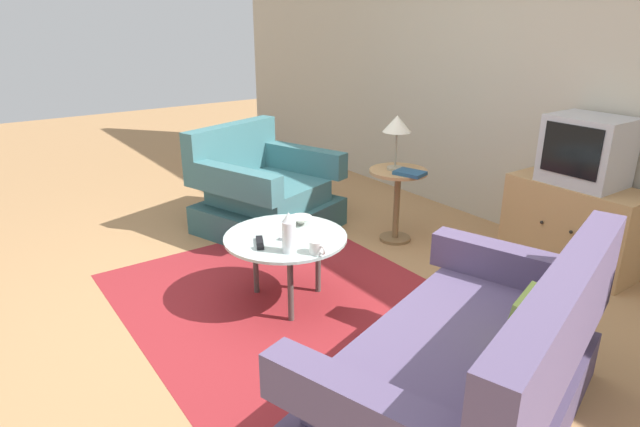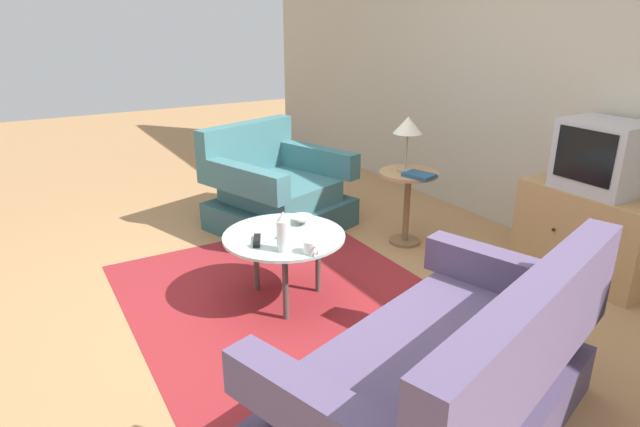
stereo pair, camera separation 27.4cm
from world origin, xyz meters
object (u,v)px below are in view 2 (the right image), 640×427
at_px(coffee_table, 284,241).
at_px(bowl, 302,220).
at_px(table_lamp, 408,128).
at_px(vase, 283,232).
at_px(book, 419,175).
at_px(armchair, 276,194).
at_px(side_table, 408,193).
at_px(tv_remote_silver, 286,233).
at_px(mug, 311,247).
at_px(television, 603,156).
at_px(tv_remote_dark, 257,241).
at_px(tv_stand, 587,233).
at_px(couch, 446,382).

distance_m(coffee_table, bowl, 0.22).
bearing_deg(table_lamp, bowl, -76.21).
xyz_separation_m(vase, book, (-0.40, 1.34, 0.04)).
relative_size(armchair, side_table, 2.08).
bearing_deg(book, coffee_table, -97.68).
relative_size(vase, tv_remote_silver, 1.41).
bearing_deg(side_table, vase, -68.05).
relative_size(armchair, vase, 5.10).
distance_m(armchair, mug, 1.61).
height_order(side_table, table_lamp, table_lamp).
distance_m(table_lamp, bowl, 1.18).
bearing_deg(tv_remote_silver, television, -54.11).
distance_m(mug, bowl, 0.46).
xyz_separation_m(television, table_lamp, (-1.09, -0.76, 0.08)).
bearing_deg(television, tv_remote_dark, -107.99).
bearing_deg(tv_stand, book, -140.48).
height_order(couch, bowl, couch).
relative_size(mug, book, 0.50).
relative_size(side_table, tv_remote_silver, 3.44).
xyz_separation_m(television, tv_remote_dark, (-0.71, -2.19, -0.39)).
bearing_deg(tv_stand, table_lamp, -145.64).
relative_size(armchair, television, 2.46).
distance_m(side_table, television, 1.37).
bearing_deg(book, vase, -89.64).
bearing_deg(side_table, table_lamp, -151.21).
bearing_deg(television, bowl, -114.65).
xyz_separation_m(couch, mug, (-1.09, -0.03, 0.20)).
height_order(coffee_table, book, book).
distance_m(table_lamp, mug, 1.47).
bearing_deg(tv_stand, tv_remote_silver, -110.18).
height_order(table_lamp, tv_remote_dark, table_lamp).
bearing_deg(tv_remote_dark, couch, 35.65).
relative_size(armchair, couch, 0.72).
bearing_deg(bowl, tv_remote_silver, -57.11).
xyz_separation_m(tv_stand, television, (0.00, 0.01, 0.55)).
bearing_deg(tv_remote_silver, tv_stand, -54.21).
bearing_deg(coffee_table, television, 69.84).
relative_size(couch, vase, 7.12).
xyz_separation_m(mug, book, (-0.51, 1.22, 0.12)).
height_order(coffee_table, side_table, side_table).
relative_size(side_table, book, 2.34).
bearing_deg(bowl, table_lamp, 103.79).
bearing_deg(television, tv_stand, -90.00).
height_order(coffee_table, bowl, bowl).
height_order(table_lamp, bowl, table_lamp).
xyz_separation_m(tv_remote_dark, tv_remote_silver, (-0.01, 0.21, 0.00)).
bearing_deg(vase, mug, 47.58).
bearing_deg(couch, television, 1.58).
relative_size(couch, coffee_table, 2.26).
height_order(side_table, vase, vase).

